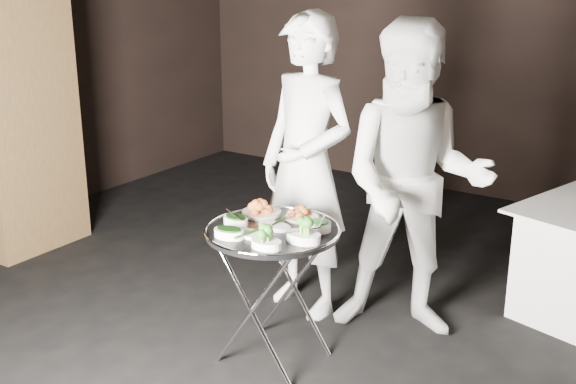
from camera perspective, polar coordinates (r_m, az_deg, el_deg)
The scene contains 16 objects.
floor at distance 4.36m, azimuth -2.54°, elevation -12.17°, with size 6.00×7.00×0.05m, color black.
wall_back at distance 6.97m, azimuth 14.86°, elevation 11.84°, with size 6.00×0.05×3.00m, color black.
tray_stand at distance 4.00m, azimuth -1.19°, elevation -7.67°, with size 0.52×0.44×0.76m.
serving_tray at distance 3.87m, azimuth -1.22°, elevation -3.08°, with size 0.74×0.74×0.04m.
potato_plate_a at distance 4.08m, azimuth -2.11°, elevation -1.30°, with size 0.22×0.22×0.08m.
potato_plate_b at distance 4.01m, azimuth 1.10°, elevation -1.73°, with size 0.19×0.19×0.07m.
greens_bowl at distance 3.83m, azimuth 2.48°, elevation -2.60°, with size 0.13×0.13×0.07m.
asparagus_plate_a at distance 3.87m, azimuth -1.07°, elevation -2.62°, with size 0.20×0.12×0.04m.
asparagus_plate_b at distance 3.76m, azimuth -2.87°, elevation -3.28°, with size 0.20×0.13×0.04m.
spinach_bowl_a at distance 3.93m, azimuth -4.15°, elevation -2.17°, with size 0.18×0.14×0.07m.
spinach_bowl_b at distance 3.75m, azimuth -4.69°, elevation -3.16°, with size 0.18×0.13×0.07m.
broccoli_bowl_a at distance 3.68m, azimuth 1.22°, elevation -3.43°, with size 0.19×0.14×0.08m.
broccoli_bowl_b at distance 3.60m, azimuth -1.73°, elevation -3.99°, with size 0.17×0.12×0.07m.
serving_utensils at distance 3.89m, azimuth -0.46°, elevation -1.95°, with size 0.59×0.45×0.01m.
waiter_left at distance 4.44m, azimuth 1.49°, elevation 1.98°, with size 0.69×0.45×1.88m, color silver.
waiter_right at distance 4.20m, azimuth 9.94°, elevation 0.68°, with size 0.91×0.71×1.86m, color silver.
Camera 1 is at (2.23, -3.05, 2.15)m, focal length 45.00 mm.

